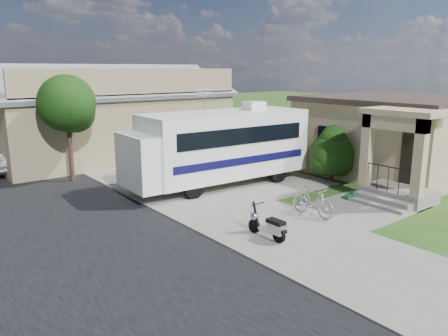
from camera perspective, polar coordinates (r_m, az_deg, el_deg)
ground at (r=14.59m, az=7.65°, el=-6.44°), size 120.00×120.00×0.00m
sidewalk_slab at (r=22.03m, az=-13.12°, el=0.02°), size 4.00×80.00×0.06m
driveway_slab at (r=18.73m, az=1.07°, el=-1.90°), size 7.00×6.00×0.05m
walk_slab at (r=16.21m, az=17.70°, el=-4.88°), size 4.00×3.00×0.05m
house at (r=21.98m, az=21.58°, el=4.06°), size 9.47×7.80×3.54m
warehouse at (r=25.70m, az=-15.08°, el=6.13°), size 12.50×8.40×5.04m
street_tree_a at (r=19.70m, az=-19.59°, el=7.62°), size 2.44×2.40×4.58m
street_tree_b at (r=29.33m, az=-25.96°, el=8.83°), size 2.44×2.40×4.73m
motorhome at (r=17.98m, az=-0.64°, el=3.04°), size 7.95×2.84×4.03m
shrub at (r=19.35m, az=13.96°, el=1.93°), size 2.00×1.91×2.46m
scooter at (r=12.54m, az=5.90°, el=-7.55°), size 0.51×1.44×0.95m
bicycle at (r=14.59m, az=11.51°, el=-4.54°), size 0.58×1.67×0.99m
garden_hose at (r=16.94m, az=16.13°, el=-3.79°), size 0.40×0.40×0.18m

